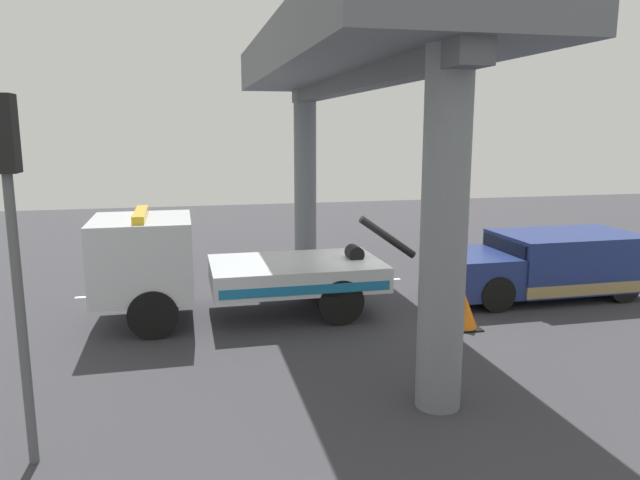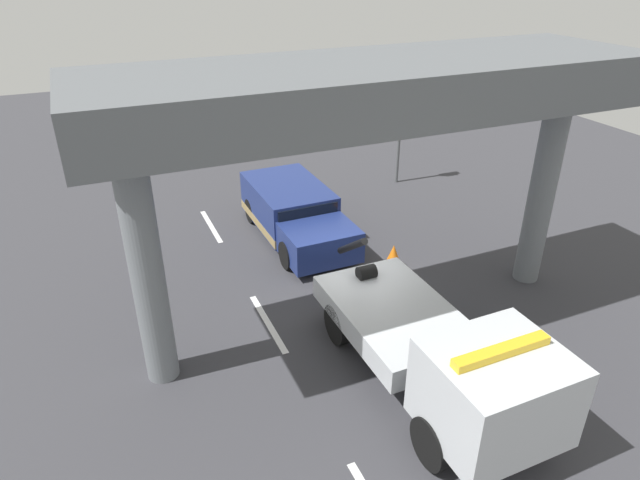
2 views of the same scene
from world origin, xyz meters
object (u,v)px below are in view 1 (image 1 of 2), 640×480
towed_van_green (545,265)px  traffic_light_far (8,203)px  tow_truck_white (210,265)px  traffic_cone_orange (465,312)px

towed_van_green → traffic_light_far: (10.77, 5.47, 2.53)m
towed_van_green → tow_truck_white: bearing=0.1°
traffic_cone_orange → traffic_light_far: bearing=24.9°
towed_van_green → traffic_light_far: traffic_light_far is taller
towed_van_green → traffic_light_far: bearing=26.9°
towed_van_green → traffic_cone_orange: (3.10, 1.90, -0.43)m
tow_truck_white → traffic_cone_orange: 5.59m
tow_truck_white → traffic_cone_orange: (-5.19, 1.90, -0.85)m
towed_van_green → traffic_cone_orange: size_ratio=7.08×
tow_truck_white → traffic_cone_orange: bearing=159.9°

